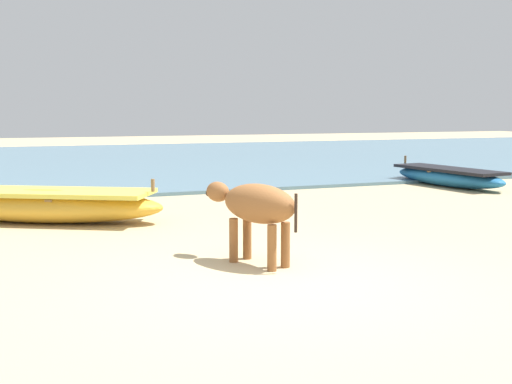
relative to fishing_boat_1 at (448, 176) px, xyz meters
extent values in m
plane|color=tan|center=(-7.18, -6.42, -0.24)|extent=(80.00, 80.00, 0.00)
cube|color=slate|center=(-7.18, 10.72, -0.20)|extent=(60.00, 20.00, 0.08)
ellipsoid|color=#1E669E|center=(0.00, 0.00, -0.02)|extent=(1.21, 3.44, 0.44)
cube|color=black|center=(0.00, 0.00, 0.16)|extent=(1.15, 3.04, 0.07)
cube|color=olive|center=(-0.02, 0.25, 0.10)|extent=(0.77, 0.19, 0.04)
cylinder|color=olive|center=(-0.15, 1.54, 0.30)|extent=(0.06, 0.06, 0.20)
ellipsoid|color=gold|center=(-9.31, -1.59, 0.02)|extent=(4.00, 2.88, 0.53)
cube|color=#EAD84C|center=(-9.31, -1.59, 0.25)|extent=(3.57, 2.63, 0.07)
cube|color=olive|center=(-9.05, -1.74, 0.17)|extent=(0.55, 0.86, 0.04)
cylinder|color=olive|center=(-7.71, -2.49, 0.39)|extent=(0.06, 0.06, 0.20)
ellipsoid|color=brown|center=(-7.15, -5.55, 0.48)|extent=(0.82, 1.13, 0.46)
ellipsoid|color=brown|center=(-7.44, -4.91, 0.56)|extent=(0.34, 0.40, 0.25)
sphere|color=#2D2119|center=(-7.50, -4.77, 0.53)|extent=(0.13, 0.13, 0.10)
cylinder|color=brown|center=(-7.38, -5.31, 0.02)|extent=(0.11, 0.11, 0.53)
cylinder|color=brown|center=(-7.17, -5.22, 0.02)|extent=(0.11, 0.11, 0.53)
cylinder|color=brown|center=(-7.12, -5.87, 0.02)|extent=(0.11, 0.11, 0.53)
cylinder|color=brown|center=(-6.91, -5.78, 0.02)|extent=(0.11, 0.11, 0.53)
cylinder|color=#2D2119|center=(-6.91, -6.05, 0.43)|extent=(0.03, 0.03, 0.43)
camera|label=1|loc=(-9.83, -12.17, 1.53)|focal=43.93mm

